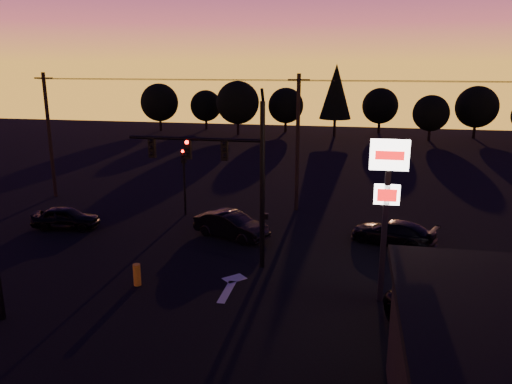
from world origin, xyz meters
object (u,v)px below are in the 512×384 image
traffic_signal_mast (229,167)px  secondary_signal (184,172)px  car_right (393,233)px  car_left (66,218)px  bollard (137,275)px  car_mid (231,225)px  suv_parked (452,324)px  pylon_sign (387,187)px

traffic_signal_mast → secondary_signal: size_ratio=1.97×
traffic_signal_mast → car_right: 10.14m
car_left → secondary_signal: bearing=-64.3°
bollard → car_mid: size_ratio=0.23×
car_left → suv_parked: suv_parked is taller
car_mid → pylon_sign: bearing=-106.0°
secondary_signal → suv_parked: 19.41m
traffic_signal_mast → secondary_signal: (-4.90, 7.49, -2.07)m
secondary_signal → bollard: size_ratio=4.35×
traffic_signal_mast → suv_parked: traffic_signal_mast is taller
car_left → car_mid: (10.13, 0.40, 0.06)m
bollard → car_mid: (2.62, 6.97, 0.23)m
secondary_signal → car_mid: size_ratio=0.98×
suv_parked → car_right: bearing=67.2°
car_left → suv_parked: size_ratio=0.72×
suv_parked → secondary_signal: bearing=107.2°
pylon_sign → car_right: bearing=82.2°
secondary_signal → car_left: secondary_signal is taller
traffic_signal_mast → bollard: traffic_signal_mast is taller
bollard → car_right: car_right is taller
traffic_signal_mast → car_right: bearing=29.0°
car_mid → bollard: bearing=-178.2°
car_mid → suv_parked: suv_parked is taller
secondary_signal → bollard: bearing=-82.5°
bollard → traffic_signal_mast: bearing=41.5°
car_left → suv_parked: 22.30m
car_right → car_mid: bearing=-62.7°
car_left → car_right: 19.10m
bollard → pylon_sign: bearing=3.3°
pylon_sign → car_mid: size_ratio=1.54×
traffic_signal_mast → pylon_sign: size_ratio=1.26×
secondary_signal → car_left: (-6.12, -4.03, -2.20)m
traffic_signal_mast → suv_parked: 11.65m
traffic_signal_mast → secondary_signal: 9.19m
secondary_signal → pylon_sign: pylon_sign is taller
pylon_sign → car_mid: bearing=141.5°
secondary_signal → suv_parked: size_ratio=0.80×
pylon_sign → bollard: 11.51m
secondary_signal → car_left: 7.65m
secondary_signal → car_left: bearing=-146.6°
car_right → suv_parked: 9.98m
car_left → traffic_signal_mast: bearing=-115.1°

